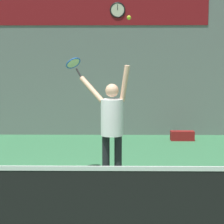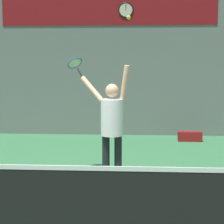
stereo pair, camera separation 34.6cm
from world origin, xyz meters
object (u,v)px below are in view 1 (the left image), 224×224
Objects in this scene: scoreboard_clock at (118,10)px; tennis_racket at (74,64)px; water_bottle at (175,136)px; tennis_player at (112,121)px; equipment_bag at (182,136)px; tennis_ball at (129,18)px.

scoreboard_clock is 1.14× the size of tennis_racket.
tennis_racket is 1.43× the size of water_bottle.
water_bottle is (2.33, 3.29, -1.91)m from tennis_racket.
tennis_player is 4.29m from equipment_bag.
tennis_ball reaches higher than equipment_bag.
scoreboard_clock is 0.69× the size of equipment_bag.
tennis_racket is at bearing 146.54° from tennis_player.
tennis_player is at bearing -33.46° from tennis_racket.
scoreboard_clock reaches higher than equipment_bag.
tennis_ball is (0.29, -0.10, 1.73)m from tennis_player.
scoreboard_clock is 6.06× the size of tennis_ball.
tennis_player is at bearing -91.25° from scoreboard_clock.
water_bottle is (1.64, 3.75, -0.94)m from tennis_player.
water_bottle is 0.42× the size of equipment_bag.
tennis_racket reaches higher than water_bottle.
water_bottle is at bearing 54.70° from tennis_racket.
scoreboard_clock is at bearing 88.75° from tennis_player.
equipment_bag is (2.52, 3.31, -1.90)m from tennis_racket.
tennis_racket is (-0.69, 0.46, 0.97)m from tennis_player.
tennis_ball is at bearing -109.34° from water_bottle.
tennis_racket is at bearing -100.92° from scoreboard_clock.
equipment_bag is (1.83, 3.76, -0.93)m from tennis_player.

